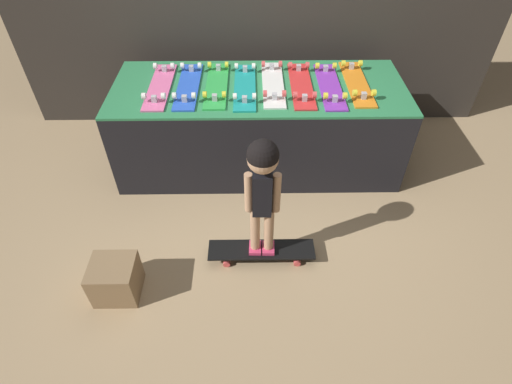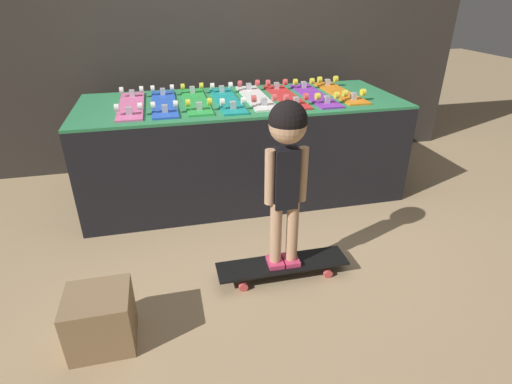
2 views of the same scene
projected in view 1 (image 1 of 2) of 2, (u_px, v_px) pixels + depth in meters
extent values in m
plane|color=tan|center=(260.00, 199.00, 3.52)|extent=(16.00, 16.00, 0.00)
cube|color=black|center=(259.00, 126.00, 3.66)|extent=(2.50, 0.98, 0.77)
cube|color=#2D7F4C|center=(259.00, 87.00, 3.39)|extent=(2.50, 0.98, 0.02)
cube|color=pink|center=(160.00, 86.00, 3.36)|extent=(0.18, 0.79, 0.01)
cube|color=#B7B7BC|center=(164.00, 69.00, 3.53)|extent=(0.04, 0.04, 0.05)
cylinder|color=white|center=(173.00, 66.00, 3.52)|extent=(0.03, 0.05, 0.05)
cylinder|color=white|center=(155.00, 66.00, 3.51)|extent=(0.03, 0.05, 0.05)
cube|color=#B7B7BC|center=(154.00, 99.00, 3.15)|extent=(0.04, 0.04, 0.05)
cylinder|color=white|center=(163.00, 96.00, 3.13)|extent=(0.03, 0.05, 0.05)
cylinder|color=white|center=(144.00, 96.00, 3.13)|extent=(0.03, 0.05, 0.05)
cube|color=blue|center=(188.00, 86.00, 3.37)|extent=(0.18, 0.79, 0.01)
cube|color=#B7B7BC|center=(191.00, 68.00, 3.54)|extent=(0.04, 0.04, 0.05)
cylinder|color=white|center=(200.00, 66.00, 3.52)|extent=(0.03, 0.05, 0.05)
cylinder|color=white|center=(182.00, 66.00, 3.52)|extent=(0.03, 0.05, 0.05)
cube|color=#B7B7BC|center=(184.00, 99.00, 3.16)|extent=(0.04, 0.04, 0.05)
cylinder|color=white|center=(194.00, 96.00, 3.14)|extent=(0.03, 0.05, 0.05)
cylinder|color=white|center=(174.00, 96.00, 3.14)|extent=(0.03, 0.05, 0.05)
cube|color=green|center=(217.00, 85.00, 3.38)|extent=(0.18, 0.79, 0.01)
cube|color=#B7B7BC|center=(218.00, 67.00, 3.55)|extent=(0.04, 0.04, 0.05)
cylinder|color=yellow|center=(227.00, 65.00, 3.53)|extent=(0.03, 0.05, 0.05)
cylinder|color=yellow|center=(210.00, 65.00, 3.53)|extent=(0.03, 0.05, 0.05)
cube|color=#B7B7BC|center=(215.00, 97.00, 3.17)|extent=(0.04, 0.04, 0.05)
cylinder|color=yellow|center=(224.00, 95.00, 3.15)|extent=(0.03, 0.05, 0.05)
cylinder|color=yellow|center=(205.00, 95.00, 3.15)|extent=(0.03, 0.05, 0.05)
cube|color=teal|center=(245.00, 87.00, 3.36)|extent=(0.18, 0.79, 0.01)
cube|color=#B7B7BC|center=(245.00, 69.00, 3.53)|extent=(0.04, 0.04, 0.05)
cylinder|color=white|center=(254.00, 66.00, 3.51)|extent=(0.03, 0.05, 0.05)
cylinder|color=white|center=(236.00, 66.00, 3.51)|extent=(0.03, 0.05, 0.05)
cube|color=#B7B7BC|center=(245.00, 99.00, 3.15)|extent=(0.04, 0.04, 0.05)
cylinder|color=white|center=(254.00, 96.00, 3.13)|extent=(0.03, 0.05, 0.05)
cylinder|color=white|center=(235.00, 96.00, 3.13)|extent=(0.03, 0.05, 0.05)
cube|color=white|center=(273.00, 84.00, 3.39)|extent=(0.18, 0.79, 0.01)
cube|color=#B7B7BC|center=(272.00, 67.00, 3.56)|extent=(0.04, 0.04, 0.05)
cylinder|color=#D84C4C|center=(280.00, 64.00, 3.54)|extent=(0.03, 0.05, 0.05)
cylinder|color=#D84C4C|center=(263.00, 64.00, 3.54)|extent=(0.03, 0.05, 0.05)
cube|color=#B7B7BC|center=(274.00, 96.00, 3.18)|extent=(0.04, 0.04, 0.05)
cylinder|color=#D84C4C|center=(284.00, 94.00, 3.16)|extent=(0.03, 0.05, 0.05)
cylinder|color=#D84C4C|center=(265.00, 94.00, 3.16)|extent=(0.03, 0.05, 0.05)
cube|color=red|center=(301.00, 85.00, 3.38)|extent=(0.18, 0.79, 0.01)
cube|color=#B7B7BC|center=(299.00, 68.00, 3.55)|extent=(0.04, 0.04, 0.05)
cylinder|color=#D84C4C|center=(307.00, 65.00, 3.53)|extent=(0.03, 0.05, 0.05)
cylinder|color=#D84C4C|center=(290.00, 65.00, 3.53)|extent=(0.03, 0.05, 0.05)
cube|color=#B7B7BC|center=(305.00, 98.00, 3.16)|extent=(0.04, 0.04, 0.05)
cylinder|color=#D84C4C|center=(315.00, 95.00, 3.15)|extent=(0.03, 0.05, 0.05)
cylinder|color=#D84C4C|center=(295.00, 95.00, 3.15)|extent=(0.03, 0.05, 0.05)
cube|color=purple|center=(330.00, 86.00, 3.37)|extent=(0.18, 0.79, 0.01)
cube|color=#B7B7BC|center=(326.00, 68.00, 3.54)|extent=(0.04, 0.04, 0.05)
cylinder|color=yellow|center=(335.00, 66.00, 3.52)|extent=(0.03, 0.05, 0.05)
cylinder|color=yellow|center=(317.00, 66.00, 3.52)|extent=(0.03, 0.05, 0.05)
cube|color=#B7B7BC|center=(335.00, 99.00, 3.15)|extent=(0.04, 0.04, 0.05)
cylinder|color=yellow|center=(345.00, 96.00, 3.14)|extent=(0.03, 0.05, 0.05)
cylinder|color=yellow|center=(326.00, 96.00, 3.14)|extent=(0.03, 0.05, 0.05)
cube|color=orange|center=(357.00, 83.00, 3.40)|extent=(0.18, 0.79, 0.01)
cube|color=#B7B7BC|center=(351.00, 66.00, 3.57)|extent=(0.04, 0.04, 0.05)
cylinder|color=yellow|center=(360.00, 63.00, 3.55)|extent=(0.03, 0.05, 0.05)
cylinder|color=yellow|center=(343.00, 63.00, 3.55)|extent=(0.03, 0.05, 0.05)
cube|color=#B7B7BC|center=(364.00, 96.00, 3.19)|extent=(0.04, 0.04, 0.05)
cylinder|color=yellow|center=(374.00, 93.00, 3.17)|extent=(0.03, 0.05, 0.05)
cylinder|color=yellow|center=(355.00, 93.00, 3.17)|extent=(0.03, 0.05, 0.05)
cube|color=black|center=(262.00, 250.00, 3.00)|extent=(0.80, 0.19, 0.01)
cube|color=#B7B7BC|center=(296.00, 252.00, 3.02)|extent=(0.04, 0.04, 0.05)
cylinder|color=#D84C4C|center=(295.00, 246.00, 3.10)|extent=(0.05, 0.03, 0.05)
cylinder|color=#D84C4C|center=(297.00, 263.00, 2.98)|extent=(0.05, 0.03, 0.05)
cube|color=#B7B7BC|center=(227.00, 253.00, 3.02)|extent=(0.04, 0.04, 0.05)
cylinder|color=#D84C4C|center=(227.00, 247.00, 3.09)|extent=(0.05, 0.03, 0.05)
cylinder|color=#D84C4C|center=(227.00, 263.00, 2.98)|extent=(0.05, 0.03, 0.05)
cube|color=#E03D6B|center=(268.00, 248.00, 2.98)|extent=(0.09, 0.13, 0.03)
cylinder|color=tan|center=(269.00, 229.00, 2.84)|extent=(0.07, 0.07, 0.39)
cube|color=#E03D6B|center=(255.00, 248.00, 2.98)|extent=(0.09, 0.13, 0.03)
cylinder|color=tan|center=(255.00, 229.00, 2.84)|extent=(0.07, 0.07, 0.39)
cube|color=black|center=(263.00, 194.00, 2.60)|extent=(0.13, 0.09, 0.34)
cylinder|color=tan|center=(277.00, 193.00, 2.59)|extent=(0.06, 0.06, 0.32)
cylinder|color=tan|center=(249.00, 193.00, 2.60)|extent=(0.06, 0.06, 0.32)
sphere|color=tan|center=(263.00, 158.00, 2.40)|extent=(0.20, 0.20, 0.20)
sphere|color=black|center=(263.00, 155.00, 2.38)|extent=(0.20, 0.20, 0.20)
cube|color=#8E704C|center=(115.00, 279.00, 2.73)|extent=(0.30, 0.28, 0.29)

